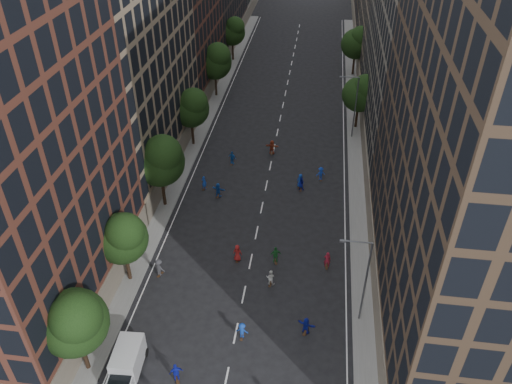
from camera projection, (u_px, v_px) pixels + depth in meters
The scene contains 33 objects.
ground at pixel (274, 150), 68.00m from camera, with size 240.00×240.00×0.00m, color black.
sidewalk_left at pixel (200, 119), 75.29m from camera, with size 4.00×105.00×0.15m, color slate.
sidewalk_right at pixel (361, 129), 72.67m from camera, with size 4.00×105.00×0.15m, color slate.
bldg_left_b at pixel (104, 31), 56.12m from camera, with size 14.00×26.00×34.00m, color #877258.
bldg_left_c at pixel (165, 3), 76.36m from camera, with size 14.00×20.00×28.00m, color #522A1F.
bldg_right_a at pixel (508, 130), 35.30m from camera, with size 14.00×30.00×36.00m, color #413123.
bldg_right_b at pixel (438, 25), 59.50m from camera, with size 14.00×28.00×33.00m, color #676155.
tree_left_0 at pixel (75, 321), 36.65m from camera, with size 5.20×5.20×8.83m.
tree_left_1 at pixel (123, 237), 44.94m from camera, with size 4.80×4.80×8.21m.
tree_left_2 at pixel (160, 159), 54.09m from camera, with size 5.60×5.60×9.45m.
tree_left_3 at pixel (191, 107), 65.68m from camera, with size 5.00×5.00×8.58m.
tree_left_4 at pixel (216, 60), 78.37m from camera, with size 5.40×5.40×9.08m.
tree_left_5 at pixel (233, 31), 91.50m from camera, with size 4.80×4.80×8.33m.
tree_right_a at pixel (361, 92), 69.78m from camera, with size 5.00×5.00×8.39m.
tree_right_b at pixel (357, 42), 85.66m from camera, with size 5.20×5.20×8.83m.
streetlamp_near at pixel (363, 278), 41.33m from camera, with size 2.64×0.22×9.06m.
streetlamp_far at pixel (354, 104), 67.87m from camera, with size 2.64×0.22×9.06m.
cargo_van at pixel (127, 364), 39.11m from camera, with size 2.39×4.67×2.43m.
skater_3 at pixel (242, 331), 42.27m from camera, with size 1.05×0.60×1.62m, color #1642B3.
skater_4 at pixel (176, 373), 38.87m from camera, with size 1.08×0.45×1.85m, color #151FAC.
skater_5 at pixel (306, 326), 42.65m from camera, with size 1.57×0.50×1.70m, color navy.
skater_6 at pixel (237, 253), 49.91m from camera, with size 0.92×0.60×1.88m, color maroon.
skater_7 at pixel (327, 260), 49.12m from camera, with size 0.68×0.45×1.87m, color maroon.
skater_8 at pixel (270, 278), 47.26m from camera, with size 0.83×0.65×1.71m, color beige.
skater_9 at pixel (159, 268), 48.21m from camera, with size 1.23×0.71×1.90m, color #3B3B40.
skater_10 at pixel (276, 255), 49.65m from camera, with size 1.12×0.47×1.91m, color #1D6228.
skater_11 at pixel (218, 190), 58.80m from camera, with size 1.65×0.53×1.78m, color #1446A4.
skater_12 at pixel (300, 181), 60.35m from camera, with size 0.88×0.57×1.80m, color #123894.
skater_13 at pixel (204, 183), 60.04m from camera, with size 0.65×0.42×1.78m, color blue.
skater_14 at pixel (301, 184), 59.92m from camera, with size 0.81×0.63×1.66m, color #121895.
skater_15 at pixel (321, 174), 61.66m from camera, with size 1.13×0.65×1.74m, color #153BB2.
skater_16 at pixel (232, 158), 64.57m from camera, with size 1.07×0.45×1.83m, color blue.
skater_17 at pixel (272, 147), 66.65m from camera, with size 1.80×0.57×1.95m, color #993219.
Camera 1 is at (5.48, -18.32, 35.09)m, focal length 35.00 mm.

